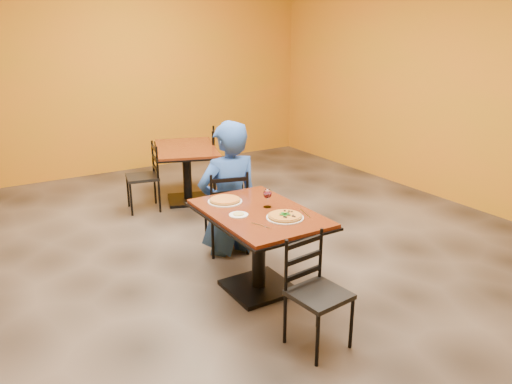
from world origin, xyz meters
TOP-DOWN VIEW (x-y plane):
  - floor at (0.00, 0.00)m, footprint 7.00×8.00m
  - wall_back at (0.00, 4.00)m, footprint 7.00×0.01m
  - wall_right at (3.50, 0.00)m, footprint 0.01×8.00m
  - table_main at (0.00, -0.50)m, footprint 0.83×1.23m
  - table_second at (0.45, 2.03)m, footprint 1.12×1.36m
  - chair_main_near at (-0.07, -1.43)m, footprint 0.41×0.41m
  - chair_main_far at (0.16, 0.40)m, footprint 0.49×0.49m
  - chair_second_left at (-0.17, 2.03)m, footprint 0.46×0.46m
  - chair_second_right at (1.07, 2.03)m, footprint 0.57×0.57m
  - diner at (0.18, 0.36)m, footprint 0.69×0.47m
  - plate_main at (0.10, -0.75)m, footprint 0.31×0.31m
  - pizza_main at (0.10, -0.75)m, footprint 0.28×0.28m
  - plate_far at (-0.13, -0.14)m, footprint 0.31×0.31m
  - pizza_far at (-0.13, -0.14)m, footprint 0.28×0.28m
  - side_plate at (-0.20, -0.50)m, footprint 0.16×0.16m
  - dip at (-0.20, -0.50)m, footprint 0.09×0.09m
  - wine_glass at (0.12, -0.45)m, footprint 0.08×0.08m
  - fork at (-0.16, -0.79)m, footprint 0.08×0.18m
  - knife at (0.30, -0.75)m, footprint 0.06×0.21m

SIDE VIEW (x-z plane):
  - floor at x=0.00m, z-range -0.01..0.01m
  - chair_main_near at x=-0.07m, z-range 0.00..0.84m
  - chair_second_left at x=-0.17m, z-range 0.00..0.86m
  - chair_main_far at x=0.16m, z-range 0.00..0.89m
  - chair_second_right at x=1.07m, z-range 0.00..0.94m
  - table_second at x=0.45m, z-range 0.18..0.93m
  - table_main at x=0.00m, z-range 0.18..0.93m
  - diner at x=0.18m, z-range 0.00..1.38m
  - fork at x=-0.16m, z-range 0.75..0.75m
  - knife at x=0.30m, z-range 0.75..0.75m
  - plate_main at x=0.10m, z-range 0.75..0.76m
  - plate_far at x=-0.13m, z-range 0.75..0.76m
  - side_plate at x=-0.20m, z-range 0.75..0.76m
  - dip at x=-0.20m, z-range 0.76..0.77m
  - pizza_main at x=0.10m, z-range 0.76..0.78m
  - pizza_far at x=-0.13m, z-range 0.76..0.78m
  - wine_glass at x=0.12m, z-range 0.75..0.93m
  - wall_back at x=0.00m, z-range 0.00..3.00m
  - wall_right at x=3.50m, z-range 0.00..3.00m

